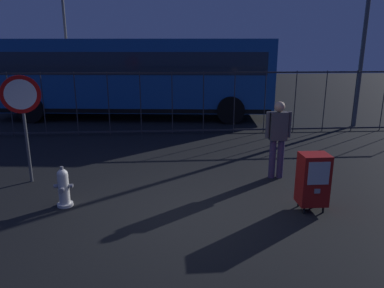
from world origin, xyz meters
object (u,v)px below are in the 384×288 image
newspaper_box_primary (313,179)px  stop_sign (22,107)px  pedestrian (278,135)px  bus_far (97,67)px  street_light_near_right (368,2)px  street_light_near_left (64,18)px  bus_near (135,74)px  fire_hydrant (64,188)px

newspaper_box_primary → stop_sign: size_ratio=0.46×
newspaper_box_primary → pedestrian: (-0.15, 1.62, 0.38)m
pedestrian → bus_far: (-5.78, 11.52, 0.76)m
newspaper_box_primary → pedestrian: size_ratio=0.61×
street_light_near_right → street_light_near_left: bearing=145.4°
stop_sign → street_light_near_right: 10.95m
pedestrian → bus_near: 8.05m
stop_sign → street_light_near_right: size_ratio=0.31×
stop_sign → bus_near: 7.26m
stop_sign → street_light_near_right: (9.53, 4.75, 2.54)m
newspaper_box_primary → street_light_near_left: bearing=117.7°
bus_far → newspaper_box_primary: bearing=-64.0°
street_light_near_left → street_light_near_right: bearing=-34.6°
stop_sign → bus_far: 11.40m
bus_far → bus_near: bearing=-60.9°
newspaper_box_primary → bus_far: size_ratio=0.10×
newspaper_box_primary → bus_near: size_ratio=0.10×
pedestrian → newspaper_box_primary: bearing=-84.8°
fire_hydrant → newspaper_box_primary: bearing=-6.2°
stop_sign → street_light_near_left: 13.36m
pedestrian → street_light_near_right: 7.24m
bus_near → street_light_near_left: street_light_near_left is taller
pedestrian → bus_near: size_ratio=0.16×
fire_hydrant → pedestrian: bearing=15.3°
pedestrian → street_light_near_right: size_ratio=0.23×
bus_near → street_light_near_left: (-4.01, 5.86, 2.44)m
stop_sign → pedestrian: bearing=-1.4°
bus_near → bus_far: bearing=123.0°
fire_hydrant → newspaper_box_primary: 4.38m
pedestrian → street_light_near_right: (4.30, 4.88, 3.19)m
bus_near → street_light_near_left: bearing=130.1°
pedestrian → fire_hydrant: bearing=-164.7°
stop_sign → bus_far: (-0.55, 11.39, 0.11)m
street_light_near_left → fire_hydrant: bearing=-76.7°
stop_sign → pedestrian: stop_sign is taller
fire_hydrant → newspaper_box_primary: newspaper_box_primary is taller
bus_far → stop_sign: bearing=-85.5°
street_light_near_right → newspaper_box_primary: bearing=-122.6°
stop_sign → street_light_near_left: (-2.32, 12.91, 2.55)m
fire_hydrant → newspaper_box_primary: (4.35, -0.47, 0.22)m
pedestrian → stop_sign: bearing=178.6°
bus_far → street_light_near_right: 12.32m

